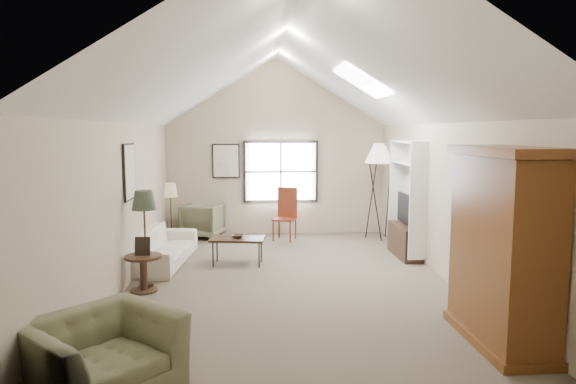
{
  "coord_description": "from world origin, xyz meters",
  "views": [
    {
      "loc": [
        -0.61,
        -7.77,
        2.37
      ],
      "look_at": [
        0.0,
        0.4,
        1.4
      ],
      "focal_mm": 32.0,
      "sensor_mm": 36.0,
      "label": 1
    }
  ],
  "objects": [
    {
      "name": "room_shell",
      "position": [
        0.0,
        0.0,
        3.21
      ],
      "size": [
        5.01,
        8.01,
        4.0
      ],
      "color": "#6B5B4C",
      "rests_on": "ground"
    },
    {
      "name": "window",
      "position": [
        0.1,
        3.96,
        1.45
      ],
      "size": [
        1.72,
        0.08,
        1.42
      ],
      "primitive_type": "cube",
      "color": "black",
      "rests_on": "room_shell"
    },
    {
      "name": "skylight",
      "position": [
        1.3,
        0.9,
        3.22
      ],
      "size": [
        0.8,
        1.2,
        0.52
      ],
      "primitive_type": null,
      "color": "white",
      "rests_on": "room_shell"
    },
    {
      "name": "wall_art",
      "position": [
        -1.88,
        1.94,
        1.73
      ],
      "size": [
        1.97,
        3.71,
        0.88
      ],
      "color": "black",
      "rests_on": "room_shell"
    },
    {
      "name": "armoire",
      "position": [
        2.18,
        -2.4,
        1.1
      ],
      "size": [
        0.6,
        1.5,
        2.2
      ],
      "primitive_type": "cube",
      "color": "brown",
      "rests_on": "ground"
    },
    {
      "name": "tv_alcove",
      "position": [
        2.34,
        1.6,
        1.15
      ],
      "size": [
        0.32,
        1.3,
        2.1
      ],
      "primitive_type": "cube",
      "color": "white",
      "rests_on": "ground"
    },
    {
      "name": "media_console",
      "position": [
        2.32,
        1.6,
        0.3
      ],
      "size": [
        0.34,
        1.18,
        0.6
      ],
      "primitive_type": "cube",
      "color": "#382316",
      "rests_on": "ground"
    },
    {
      "name": "tv_panel",
      "position": [
        2.32,
        1.6,
        0.92
      ],
      "size": [
        0.05,
        0.9,
        0.55
      ],
      "primitive_type": "cube",
      "color": "black",
      "rests_on": "media_console"
    },
    {
      "name": "sofa",
      "position": [
        -2.2,
        1.38,
        0.32
      ],
      "size": [
        1.06,
        2.25,
        0.64
      ],
      "primitive_type": "imported",
      "rotation": [
        0.0,
        0.0,
        1.47
      ],
      "color": "beige",
      "rests_on": "ground"
    },
    {
      "name": "armchair_near",
      "position": [
        -1.92,
        -3.39,
        0.38
      ],
      "size": [
        1.56,
        1.56,
        0.77
      ],
      "primitive_type": "imported",
      "rotation": [
        0.0,
        0.0,
        0.79
      ],
      "color": "#616345",
      "rests_on": "ground"
    },
    {
      "name": "armchair_far",
      "position": [
        -1.67,
        3.7,
        0.38
      ],
      "size": [
        1.03,
        1.04,
        0.76
      ],
      "primitive_type": "imported",
      "rotation": [
        0.0,
        0.0,
        2.84
      ],
      "color": "#616446",
      "rests_on": "ground"
    },
    {
      "name": "coffee_table",
      "position": [
        -0.84,
        1.23,
        0.24
      ],
      "size": [
        1.01,
        0.64,
        0.49
      ],
      "primitive_type": "cube",
      "rotation": [
        0.0,
        0.0,
        -0.12
      ],
      "color": "#312114",
      "rests_on": "ground"
    },
    {
      "name": "bowl",
      "position": [
        -0.84,
        1.23,
        0.51
      ],
      "size": [
        0.25,
        0.25,
        0.06
      ],
      "primitive_type": "imported",
      "rotation": [
        0.0,
        0.0,
        -0.12
      ],
      "color": "#392917",
      "rests_on": "coffee_table"
    },
    {
      "name": "side_table",
      "position": [
        -2.2,
        -0.22,
        0.27
      ],
      "size": [
        0.6,
        0.6,
        0.55
      ],
      "primitive_type": "cylinder",
      "rotation": [
        0.0,
        0.0,
        -0.1
      ],
      "color": "#3C2718",
      "rests_on": "ground"
    },
    {
      "name": "side_chair",
      "position": [
        0.14,
        3.23,
        0.57
      ],
      "size": [
        0.58,
        0.58,
        1.15
      ],
      "primitive_type": "cube",
      "rotation": [
        0.0,
        0.0,
        -0.39
      ],
      "color": "maroon",
      "rests_on": "ground"
    },
    {
      "name": "tripod_lamp",
      "position": [
        2.2,
        3.21,
        1.08
      ],
      "size": [
        0.8,
        0.8,
        2.15
      ],
      "primitive_type": null,
      "rotation": [
        0.0,
        0.0,
        -0.36
      ],
      "color": "white",
      "rests_on": "ground"
    },
    {
      "name": "dark_lamp",
      "position": [
        -2.2,
        -0.02,
        0.76
      ],
      "size": [
        0.4,
        0.4,
        1.52
      ],
      "primitive_type": null,
      "rotation": [
        0.0,
        0.0,
        -0.1
      ],
      "color": "#252D20",
      "rests_on": "ground"
    },
    {
      "name": "tan_lamp",
      "position": [
        -2.2,
        2.58,
        0.68
      ],
      "size": [
        0.3,
        0.3,
        1.37
      ],
      "primitive_type": null,
      "rotation": [
        0.0,
        0.0,
        -0.1
      ],
      "color": "tan",
      "rests_on": "ground"
    }
  ]
}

